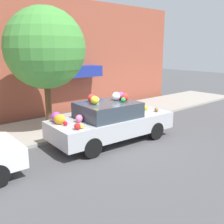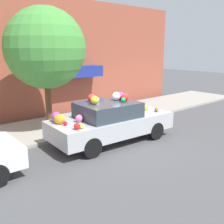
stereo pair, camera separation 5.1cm
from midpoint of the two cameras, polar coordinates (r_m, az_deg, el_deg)
name	(u,v)px [view 1 (the left image)]	position (r m, az deg, el deg)	size (l,w,h in m)	color
ground_plane	(110,140)	(9.85, -0.69, -6.08)	(60.00, 60.00, 0.00)	#4C4C4F
sidewalk_curb	(71,123)	(11.93, -9.09, -2.44)	(24.00, 3.20, 0.11)	#9E998E
building_facade	(45,58)	(13.46, -14.45, 11.32)	(18.00, 1.20, 5.81)	#9E4C38
street_tree	(45,48)	(10.43, -14.50, 13.25)	(3.06, 3.06, 4.76)	brown
fire_hydrant	(101,117)	(11.31, -2.52, -1.06)	(0.20, 0.20, 0.70)	#B2B2B7
art_car	(111,121)	(9.48, -0.47, -1.92)	(4.68, 2.12, 1.78)	#B7BABF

